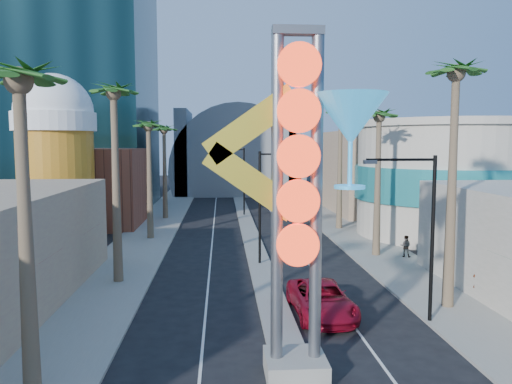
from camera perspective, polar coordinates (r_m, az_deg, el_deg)
The scene contains 23 objects.
sidewalk_west at distance 50.59m, azimuth -11.73°, elevation -4.17°, with size 5.00×100.00×0.15m, color gray.
sidewalk_east at distance 51.58m, azimuth 9.73°, elevation -3.95°, with size 5.00×100.00×0.15m, color gray.
median at distance 53.15m, azimuth -1.07°, elevation -3.59°, with size 1.60×84.00×0.15m, color gray.
hotel_tower at distance 71.09m, azimuth -20.78°, elevation 18.61°, with size 20.00×20.00×50.00m, color black.
brick_filler_west at distance 54.27m, azimuth -18.20°, elevation 0.50°, with size 10.00×10.00×8.00m, color brown.
filler_east at distance 65.23m, azimuth 12.66°, elevation 2.33°, with size 10.00×20.00×10.00m, color tan.
beer_mug at distance 46.67m, azimuth -21.94°, elevation 4.32°, with size 7.00×7.00×14.50m.
turquoise_building at distance 49.08m, azimuth 20.92°, elevation 1.36°, with size 16.60×16.60×10.60m.
canopy at distance 86.55m, azimuth -2.22°, elevation 2.78°, with size 22.00×16.00×22.00m.
neon_sign at distance 17.75m, azimuth 7.32°, elevation 1.53°, with size 6.53×2.60×12.55m.
streetlight_0 at distance 34.75m, azimuth 1.33°, elevation -0.48°, with size 3.79×0.25×8.00m.
streetlight_1 at distance 58.56m, azimuth -1.91°, elevation 1.99°, with size 3.79×0.25×8.00m.
streetlight_2 at distance 24.57m, azimuth 18.55°, elevation -3.40°, with size 3.45×0.25×8.00m.
palm_0 at distance 17.64m, azimuth -25.42°, elevation 9.55°, with size 2.40×2.40×11.70m.
palm_1 at distance 31.14m, azimuth -15.95°, elevation 9.57°, with size 2.40×2.40×12.70m.
palm_2 at distance 44.86m, azimuth -12.19°, elevation 6.65°, with size 2.40×2.40×11.20m.
palm_3 at distance 56.77m, azimuth -10.46°, elevation 6.44°, with size 2.40×2.40×11.20m.
palm_5 at distance 27.18m, azimuth 21.86°, elevation 10.94°, with size 2.40×2.40×13.20m.
palm_6 at distance 38.25m, azimuth 13.89°, elevation 7.50°, with size 2.40×2.40×11.70m.
palm_7 at distance 49.84m, azimuth 9.65°, elevation 8.13°, with size 2.40×2.40×12.70m.
red_pickup at distance 25.54m, azimuth 7.48°, elevation -12.08°, with size 2.71×5.88×1.63m, color maroon.
pedestrian_a at distance 30.06m, azimuth 24.08°, elevation -9.30°, with size 0.68×0.44×1.86m, color gray.
pedestrian_b at distance 38.79m, azimuth 16.73°, elevation -5.95°, with size 0.78×0.61×1.60m, color gray.
Camera 1 is at (-2.66, -14.40, 8.55)m, focal length 35.00 mm.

